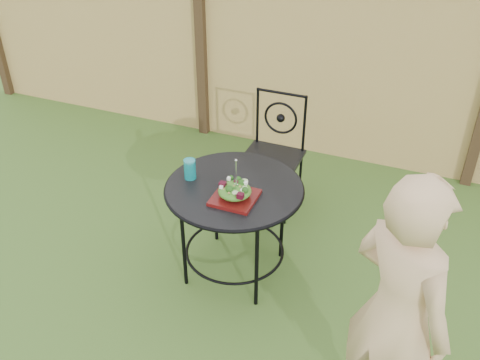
{
  "coord_description": "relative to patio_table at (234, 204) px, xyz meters",
  "views": [
    {
      "loc": [
        0.92,
        -2.34,
        2.69
      ],
      "look_at": [
        -0.18,
        0.38,
        0.75
      ],
      "focal_mm": 40.0,
      "sensor_mm": 36.0,
      "label": 1
    }
  ],
  "objects": [
    {
      "name": "drinking_glass",
      "position": [
        -0.31,
        -0.01,
        0.21
      ],
      "size": [
        0.08,
        0.08,
        0.14
      ],
      "primitive_type": "cylinder",
      "color": "#0B7E82",
      "rests_on": "patio_table"
    },
    {
      "name": "fork",
      "position": [
        0.07,
        -0.13,
        0.33
      ],
      "size": [
        0.01,
        0.01,
        0.18
      ],
      "primitive_type": "cylinder",
      "color": "silver",
      "rests_on": "salad"
    },
    {
      "name": "salad_plate",
      "position": [
        0.06,
        -0.13,
        0.15
      ],
      "size": [
        0.27,
        0.27,
        0.02
      ],
      "primitive_type": "cube",
      "color": "#3F0909",
      "rests_on": "patio_table"
    },
    {
      "name": "diner",
      "position": [
        1.15,
        -0.79,
        0.2
      ],
      "size": [
        0.69,
        0.64,
        1.57
      ],
      "primitive_type": "imported",
      "rotation": [
        0.0,
        0.0,
        2.52
      ],
      "color": "tan",
      "rests_on": "ground"
    },
    {
      "name": "fence",
      "position": [
        0.2,
        1.87,
        0.36
      ],
      "size": [
        8.0,
        0.12,
        1.9
      ],
      "color": "tan",
      "rests_on": "ground"
    },
    {
      "name": "ground",
      "position": [
        0.2,
        -0.33,
        -0.59
      ],
      "size": [
        60.0,
        60.0,
        0.0
      ],
      "primitive_type": "plane",
      "color": "#2D4C18",
      "rests_on": "ground"
    },
    {
      "name": "salad",
      "position": [
        0.06,
        -0.13,
        0.2
      ],
      "size": [
        0.21,
        0.21,
        0.08
      ],
      "primitive_type": "ellipsoid",
      "color": "#235614",
      "rests_on": "salad_plate"
    },
    {
      "name": "patio_table",
      "position": [
        0.0,
        0.0,
        0.0
      ],
      "size": [
        0.92,
        0.92,
        0.72
      ],
      "color": "black",
      "rests_on": "ground"
    },
    {
      "name": "patio_chair",
      "position": [
        -0.03,
        0.9,
        -0.08
      ],
      "size": [
        0.46,
        0.46,
        0.95
      ],
      "color": "black",
      "rests_on": "ground"
    }
  ]
}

